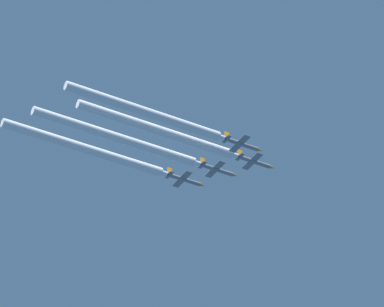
% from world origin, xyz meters
% --- Properties ---
extents(jet_lead, '(9.13, 13.30, 3.20)m').
position_xyz_m(jet_lead, '(0.38, 5.46, 212.00)').
color(jet_lead, slate).
extents(jet_left_wingman, '(9.13, 13.30, 3.20)m').
position_xyz_m(jet_left_wingman, '(-7.81, -2.58, 211.44)').
color(jet_left_wingman, slate).
extents(jet_right_wingman, '(9.13, 13.30, 3.20)m').
position_xyz_m(jet_right_wingman, '(7.14, -3.00, 211.15)').
color(jet_right_wingman, slate).
extents(jet_outer_left, '(9.13, 13.30, 3.20)m').
position_xyz_m(jet_outer_left, '(-15.04, -9.79, 209.80)').
color(jet_outer_left, slate).
extents(smoke_trail_lead, '(2.71, 51.53, 2.71)m').
position_xyz_m(smoke_trail_lead, '(0.38, -26.35, 211.97)').
color(smoke_trail_lead, white).
extents(smoke_trail_left_wingman, '(2.71, 53.47, 2.71)m').
position_xyz_m(smoke_trail_left_wingman, '(-7.81, -35.36, 211.40)').
color(smoke_trail_left_wingman, white).
extents(smoke_trail_right_wingman, '(2.71, 49.73, 2.71)m').
position_xyz_m(smoke_trail_right_wingman, '(7.14, -33.92, 211.12)').
color(smoke_trail_right_wingman, white).
extents(smoke_trail_outer_left, '(2.71, 52.30, 2.71)m').
position_xyz_m(smoke_trail_outer_left, '(-15.04, -41.99, 209.77)').
color(smoke_trail_outer_left, white).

